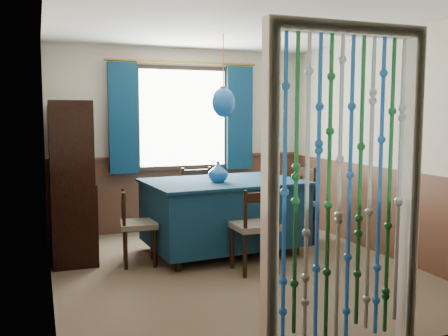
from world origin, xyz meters
name	(u,v)px	position (x,y,z in m)	size (l,w,h in m)	color
floor	(235,269)	(0.00, 0.00, 0.00)	(4.00, 4.00, 0.00)	brown
ceiling	(235,23)	(0.00, 0.00, 2.50)	(4.00, 4.00, 0.00)	silver
wall_back	(182,140)	(0.00, 2.00, 1.25)	(3.60, 3.60, 0.00)	#C0B69D
wall_front	(350,169)	(0.00, -2.00, 1.25)	(3.60, 3.60, 0.00)	#C0B69D
wall_left	(47,154)	(-1.80, 0.00, 1.25)	(4.00, 4.00, 0.00)	#C0B69D
wall_right	(382,145)	(1.80, 0.00, 1.25)	(4.00, 4.00, 0.00)	#C0B69D
wainscot_back	(183,193)	(0.00, 1.99, 0.50)	(3.60, 3.60, 0.00)	#4B2C1C
wainscot_front	(346,281)	(0.00, -1.99, 0.50)	(3.60, 3.60, 0.00)	#4B2C1C
wainscot_left	(52,236)	(-1.79, 0.00, 0.50)	(4.00, 4.00, 0.00)	#4B2C1C
wainscot_right	(378,210)	(1.79, 0.00, 0.50)	(4.00, 4.00, 0.00)	#4B2C1C
window	(183,118)	(0.00, 1.95, 1.55)	(1.32, 0.12, 1.42)	black
doorway	(344,198)	(0.00, -1.94, 1.05)	(1.16, 0.12, 2.18)	silver
dining_table	(223,211)	(0.11, 0.63, 0.48)	(1.83, 1.33, 0.85)	#0C2941
chair_near	(256,227)	(0.16, -0.17, 0.46)	(0.44, 0.42, 0.87)	black
chair_far	(200,201)	(0.08, 1.42, 0.48)	(0.46, 0.44, 0.91)	black
chair_left	(136,225)	(-0.92, 0.52, 0.43)	(0.43, 0.44, 0.80)	black
chair_right	(295,202)	(1.11, 0.75, 0.51)	(0.47, 0.50, 0.96)	black
sideboard	(71,202)	(-1.55, 1.20, 0.60)	(0.48, 1.34, 1.74)	black
pendant_lamp	(223,102)	(0.11, 0.63, 1.74)	(0.27, 0.27, 0.93)	olive
vase_table	(218,173)	(0.01, 0.52, 0.95)	(0.20, 0.20, 0.21)	#14498A
bowl_shelf	(76,150)	(-1.49, 0.98, 1.22)	(0.19, 0.19, 0.05)	beige
vase_sideboard	(74,168)	(-1.49, 1.46, 0.96)	(0.18, 0.18, 0.18)	beige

